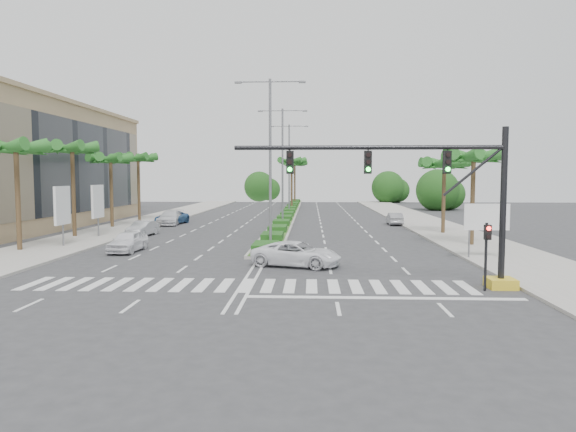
{
  "coord_description": "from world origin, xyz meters",
  "views": [
    {
      "loc": [
        2.95,
        -23.16,
        4.98
      ],
      "look_at": [
        1.78,
        2.92,
        3.0
      ],
      "focal_mm": 32.0,
      "sensor_mm": 36.0,
      "label": 1
    }
  ],
  "objects_px": {
    "car_parked_b": "(143,229)",
    "car_parked_c": "(172,218)",
    "car_parked_a": "(128,241)",
    "car_parked_d": "(170,218)",
    "car_crossing": "(297,254)",
    "car_right": "(395,219)"
  },
  "relations": [
    {
      "from": "car_crossing",
      "to": "car_right",
      "type": "bearing_deg",
      "value": -3.78
    },
    {
      "from": "car_parked_b",
      "to": "car_parked_c",
      "type": "xyz_separation_m",
      "value": [
        -0.51,
        11.0,
        0.05
      ]
    },
    {
      "from": "car_parked_a",
      "to": "car_right",
      "type": "height_order",
      "value": "car_parked_a"
    },
    {
      "from": "car_parked_a",
      "to": "car_parked_c",
      "type": "xyz_separation_m",
      "value": [
        -2.54,
        20.09,
        -0.02
      ]
    },
    {
      "from": "car_parked_a",
      "to": "car_parked_d",
      "type": "relative_size",
      "value": 0.81
    },
    {
      "from": "car_parked_c",
      "to": "car_crossing",
      "type": "xyz_separation_m",
      "value": [
        13.96,
        -25.13,
        0.0
      ]
    },
    {
      "from": "car_parked_d",
      "to": "car_crossing",
      "type": "bearing_deg",
      "value": -62.99
    },
    {
      "from": "car_parked_a",
      "to": "car_right",
      "type": "distance_m",
      "value": 29.32
    },
    {
      "from": "car_right",
      "to": "car_parked_a",
      "type": "bearing_deg",
      "value": 45.12
    },
    {
      "from": "car_parked_a",
      "to": "car_parked_d",
      "type": "height_order",
      "value": "car_parked_d"
    },
    {
      "from": "car_parked_a",
      "to": "car_parked_b",
      "type": "relative_size",
      "value": 1.07
    },
    {
      "from": "car_parked_a",
      "to": "car_parked_d",
      "type": "distance_m",
      "value": 19.74
    },
    {
      "from": "car_parked_d",
      "to": "car_parked_c",
      "type": "bearing_deg",
      "value": 87.45
    },
    {
      "from": "car_parked_a",
      "to": "car_right",
      "type": "xyz_separation_m",
      "value": [
        20.98,
        20.48,
        -0.07
      ]
    },
    {
      "from": "car_crossing",
      "to": "car_parked_d",
      "type": "bearing_deg",
      "value": 46.3
    },
    {
      "from": "car_parked_c",
      "to": "car_crossing",
      "type": "bearing_deg",
      "value": -53.31
    },
    {
      "from": "car_parked_c",
      "to": "car_crossing",
      "type": "distance_m",
      "value": 28.75
    },
    {
      "from": "car_crossing",
      "to": "car_right",
      "type": "xyz_separation_m",
      "value": [
        9.55,
        25.52,
        -0.06
      ]
    },
    {
      "from": "car_parked_d",
      "to": "car_right",
      "type": "distance_m",
      "value": 23.54
    },
    {
      "from": "car_crossing",
      "to": "car_parked_c",
      "type": "bearing_deg",
      "value": 45.8
    },
    {
      "from": "car_parked_b",
      "to": "car_right",
      "type": "bearing_deg",
      "value": 33.37
    },
    {
      "from": "car_parked_c",
      "to": "car_parked_d",
      "type": "relative_size",
      "value": 0.97
    }
  ]
}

